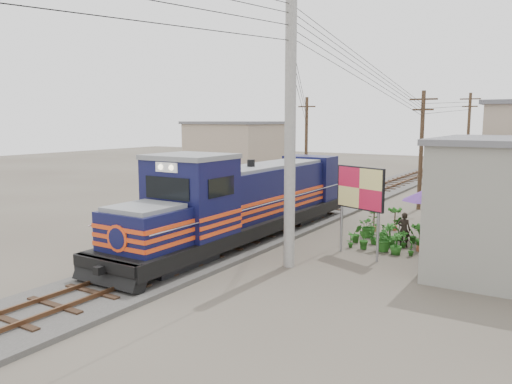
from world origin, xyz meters
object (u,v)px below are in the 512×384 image
Objects in this scene: market_umbrella at (426,195)px; vendor at (404,230)px; billboard at (360,191)px; locomotive at (244,203)px.

market_umbrella is 2.05m from vendor.
billboard reaches higher than market_umbrella.
locomotive reaches higher than market_umbrella.
billboard is at bearing 3.63° from locomotive.
locomotive is at bearing -154.95° from billboard.
billboard reaches higher than vendor.
market_umbrella is (1.57, 3.93, -0.56)m from billboard.
billboard is at bearing -111.81° from market_umbrella.
locomotive is at bearing 23.00° from vendor.
vendor is at bearing 87.30° from billboard.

